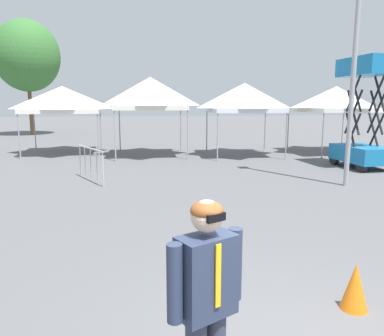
# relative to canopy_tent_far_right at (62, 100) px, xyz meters

# --- Properties ---
(canopy_tent_far_right) EXTENTS (3.74, 3.74, 3.26)m
(canopy_tent_far_right) POSITION_rel_canopy_tent_far_right_xyz_m (0.00, 0.00, 0.00)
(canopy_tent_far_right) COLOR #9E9EA3
(canopy_tent_far_right) RESTS_ON ground
(canopy_tent_behind_right) EXTENTS (3.35, 3.35, 3.63)m
(canopy_tent_behind_right) POSITION_rel_canopy_tent_far_right_xyz_m (4.20, -1.52, 0.27)
(canopy_tent_behind_right) COLOR #9E9EA3
(canopy_tent_behind_right) RESTS_ON ground
(canopy_tent_left_of_center) EXTENTS (3.31, 3.31, 3.36)m
(canopy_tent_left_of_center) POSITION_rel_canopy_tent_far_right_xyz_m (8.49, -2.19, 0.08)
(canopy_tent_left_of_center) COLOR #9E9EA3
(canopy_tent_left_of_center) RESTS_ON ground
(canopy_tent_far_left) EXTENTS (3.66, 3.66, 3.25)m
(canopy_tent_far_left) POSITION_rel_canopy_tent_far_right_xyz_m (13.19, -1.95, 0.02)
(canopy_tent_far_left) COLOR #9E9EA3
(canopy_tent_far_left) RESTS_ON ground
(scissor_lift) EXTENTS (1.50, 2.36, 4.11)m
(scissor_lift) POSITION_rel_canopy_tent_far_right_xyz_m (12.00, -6.15, -1.38)
(scissor_lift) COLOR black
(scissor_lift) RESTS_ON ground
(person_foreground) EXTENTS (0.59, 0.40, 1.78)m
(person_foreground) POSITION_rel_canopy_tent_far_right_xyz_m (3.91, -16.60, -1.58)
(person_foreground) COLOR #33384C
(person_foreground) RESTS_ON ground
(tree_behind_tents_center) EXTENTS (4.84, 4.84, 8.63)m
(tree_behind_tents_center) POSITION_rel_canopy_tent_far_right_xyz_m (-4.46, 11.48, 3.35)
(tree_behind_tents_center) COLOR brown
(tree_behind_tents_center) RESTS_ON ground
(crowd_barrier_by_lift) EXTENTS (0.98, 1.90, 1.08)m
(crowd_barrier_by_lift) POSITION_rel_canopy_tent_far_right_xyz_m (2.04, -7.16, -1.86)
(crowd_barrier_by_lift) COLOR #B7BABF
(crowd_barrier_by_lift) RESTS_ON ground
(traffic_cone_lot_center) EXTENTS (0.32, 0.32, 0.58)m
(traffic_cone_lot_center) POSITION_rel_canopy_tent_far_right_xyz_m (5.97, -15.28, -2.32)
(traffic_cone_lot_center) COLOR orange
(traffic_cone_lot_center) RESTS_ON ground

